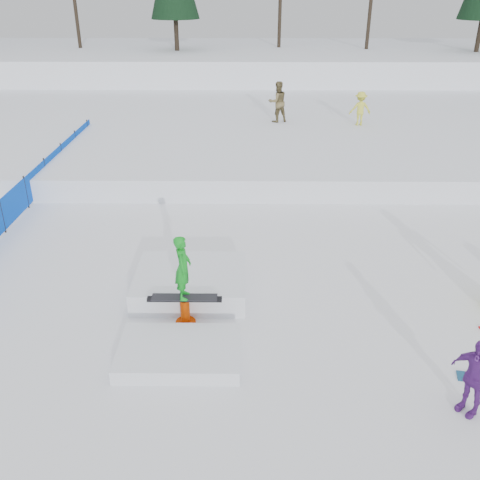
{
  "coord_description": "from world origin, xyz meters",
  "views": [
    {
      "loc": [
        0.61,
        -9.6,
        6.79
      ],
      "look_at": [
        0.5,
        2.0,
        1.1
      ],
      "focal_mm": 40.0,
      "sensor_mm": 36.0,
      "label": 1
    }
  ],
  "objects_px": {
    "spectator_purple": "(474,377)",
    "walker_ygreen": "(360,108)",
    "safety_fence": "(26,192)",
    "jib_rail_feature": "(188,298)",
    "walker_olive": "(278,102)"
  },
  "relations": [
    {
      "from": "jib_rail_feature",
      "to": "safety_fence",
      "type": "bearing_deg",
      "value": 134.44
    },
    {
      "from": "spectator_purple",
      "to": "jib_rail_feature",
      "type": "height_order",
      "value": "jib_rail_feature"
    },
    {
      "from": "walker_olive",
      "to": "walker_ygreen",
      "type": "relative_size",
      "value": 1.23
    },
    {
      "from": "safety_fence",
      "to": "walker_ygreen",
      "type": "bearing_deg",
      "value": 32.96
    },
    {
      "from": "walker_ygreen",
      "to": "spectator_purple",
      "type": "bearing_deg",
      "value": 82.3
    },
    {
      "from": "walker_olive",
      "to": "walker_ygreen",
      "type": "xyz_separation_m",
      "value": [
        3.68,
        -0.58,
        -0.17
      ]
    },
    {
      "from": "spectator_purple",
      "to": "jib_rail_feature",
      "type": "xyz_separation_m",
      "value": [
        -5.17,
        3.15,
        -0.45
      ]
    },
    {
      "from": "jib_rail_feature",
      "to": "walker_ygreen",
      "type": "bearing_deg",
      "value": 65.11
    },
    {
      "from": "spectator_purple",
      "to": "walker_ygreen",
      "type": "bearing_deg",
      "value": 140.11
    },
    {
      "from": "safety_fence",
      "to": "walker_ygreen",
      "type": "distance_m",
      "value": 14.68
    },
    {
      "from": "safety_fence",
      "to": "spectator_purple",
      "type": "height_order",
      "value": "spectator_purple"
    },
    {
      "from": "walker_ygreen",
      "to": "spectator_purple",
      "type": "relative_size",
      "value": 0.99
    },
    {
      "from": "walker_ygreen",
      "to": "spectator_purple",
      "type": "height_order",
      "value": "walker_ygreen"
    },
    {
      "from": "safety_fence",
      "to": "walker_ygreen",
      "type": "height_order",
      "value": "walker_ygreen"
    },
    {
      "from": "safety_fence",
      "to": "walker_olive",
      "type": "relative_size",
      "value": 8.75
    }
  ]
}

